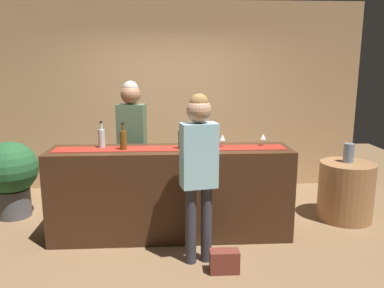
# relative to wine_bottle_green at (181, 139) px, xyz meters

# --- Properties ---
(ground_plane) EXTENTS (10.00, 10.00, 0.00)m
(ground_plane) POSITION_rel_wine_bottle_green_xyz_m (-0.12, 0.03, -1.14)
(ground_plane) COLOR brown
(back_wall) EXTENTS (6.00, 0.12, 2.90)m
(back_wall) POSITION_rel_wine_bottle_green_xyz_m (-0.12, 1.93, 0.31)
(back_wall) COLOR tan
(back_wall) RESTS_ON ground
(bar_counter) EXTENTS (2.70, 0.60, 1.03)m
(bar_counter) POSITION_rel_wine_bottle_green_xyz_m (-0.12, 0.03, -0.63)
(bar_counter) COLOR #3D2314
(bar_counter) RESTS_ON ground
(counter_runner_cloth) EXTENTS (2.56, 0.28, 0.01)m
(counter_runner_cloth) POSITION_rel_wine_bottle_green_xyz_m (-0.12, 0.03, -0.11)
(counter_runner_cloth) COLOR maroon
(counter_runner_cloth) RESTS_ON bar_counter
(wine_bottle_green) EXTENTS (0.07, 0.07, 0.30)m
(wine_bottle_green) POSITION_rel_wine_bottle_green_xyz_m (0.00, 0.00, 0.00)
(wine_bottle_green) COLOR #194723
(wine_bottle_green) RESTS_ON bar_counter
(wine_bottle_clear) EXTENTS (0.07, 0.07, 0.30)m
(wine_bottle_clear) POSITION_rel_wine_bottle_green_xyz_m (-0.89, 0.11, 0.00)
(wine_bottle_clear) COLOR #B2C6C1
(wine_bottle_clear) RESTS_ON bar_counter
(wine_bottle_amber) EXTENTS (0.07, 0.07, 0.30)m
(wine_bottle_amber) POSITION_rel_wine_bottle_green_xyz_m (-0.64, -0.00, 0.00)
(wine_bottle_amber) COLOR brown
(wine_bottle_amber) RESTS_ON bar_counter
(wine_glass_near_customer) EXTENTS (0.07, 0.07, 0.14)m
(wine_glass_near_customer) POSITION_rel_wine_bottle_green_xyz_m (0.94, 0.11, -0.01)
(wine_glass_near_customer) COLOR silver
(wine_glass_near_customer) RESTS_ON bar_counter
(wine_glass_mid_counter) EXTENTS (0.07, 0.07, 0.14)m
(wine_glass_mid_counter) POSITION_rel_wine_bottle_green_xyz_m (0.46, 0.08, -0.01)
(wine_glass_mid_counter) COLOR silver
(wine_glass_mid_counter) RESTS_ON bar_counter
(bartender) EXTENTS (0.37, 0.25, 1.76)m
(bartender) POSITION_rel_wine_bottle_green_xyz_m (-0.60, 0.61, -0.05)
(bartender) COLOR #26262B
(bartender) RESTS_ON ground
(customer_sipping) EXTENTS (0.37, 0.26, 1.68)m
(customer_sipping) POSITION_rel_wine_bottle_green_xyz_m (0.15, -0.60, -0.10)
(customer_sipping) COLOR #33333D
(customer_sipping) RESTS_ON ground
(round_side_table) EXTENTS (0.68, 0.68, 0.74)m
(round_side_table) POSITION_rel_wine_bottle_green_xyz_m (2.10, 0.39, -0.77)
(round_side_table) COLOR #996B42
(round_side_table) RESTS_ON ground
(vase_on_side_table) EXTENTS (0.13, 0.13, 0.24)m
(vase_on_side_table) POSITION_rel_wine_bottle_green_xyz_m (2.11, 0.42, -0.28)
(vase_on_side_table) COLOR slate
(vase_on_side_table) RESTS_ON round_side_table
(potted_plant_tall) EXTENTS (0.68, 0.68, 0.99)m
(potted_plant_tall) POSITION_rel_wine_bottle_green_xyz_m (-2.17, 0.72, -0.57)
(potted_plant_tall) COLOR #4C4C51
(potted_plant_tall) RESTS_ON ground
(handbag) EXTENTS (0.28, 0.14, 0.22)m
(handbag) POSITION_rel_wine_bottle_green_xyz_m (0.38, -0.82, -1.03)
(handbag) COLOR brown
(handbag) RESTS_ON ground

